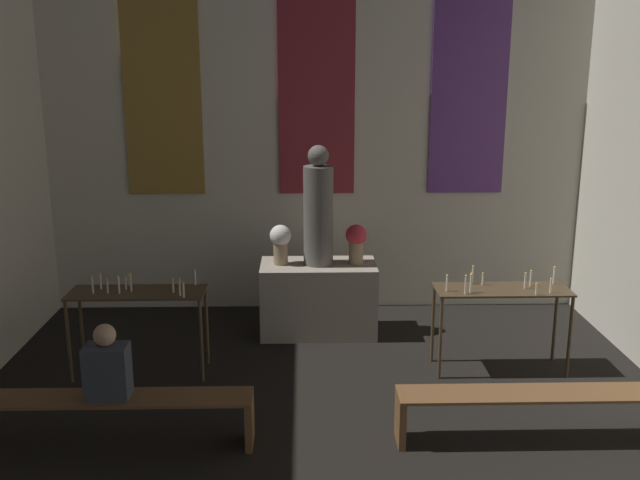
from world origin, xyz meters
TOP-DOWN VIEW (x-y plane):
  - wall_back at (0.00, 11.40)m, footprint 7.08×0.16m
  - altar at (0.00, 10.38)m, footprint 1.37×0.72m
  - statue at (0.00, 10.38)m, footprint 0.35×0.35m
  - flower_vase_left at (-0.44, 10.38)m, footprint 0.25×0.25m
  - flower_vase_right at (0.44, 10.38)m, footprint 0.25×0.25m
  - candle_rack_left at (-1.89, 9.27)m, footprint 1.39×0.49m
  - candle_rack_right at (1.89, 9.27)m, footprint 1.39×0.49m
  - pew_back_left at (-1.83, 7.79)m, footprint 2.43×0.36m
  - pew_back_right at (1.83, 7.79)m, footprint 2.43×0.36m
  - person_seated at (-1.82, 7.79)m, footprint 0.36×0.24m

SIDE VIEW (x-z plane):
  - pew_back_left at x=-1.83m, z-range 0.12..0.57m
  - pew_back_right at x=1.83m, z-range 0.12..0.57m
  - altar at x=0.00m, z-range 0.00..0.86m
  - person_seated at x=-1.82m, z-range 0.41..1.05m
  - candle_rack_left at x=-1.89m, z-range 0.24..1.33m
  - candle_rack_right at x=1.89m, z-range 0.23..1.34m
  - flower_vase_left at x=-0.44m, z-range 0.90..1.38m
  - flower_vase_right at x=0.44m, z-range 0.90..1.38m
  - statue at x=0.00m, z-range 0.81..2.21m
  - wall_back at x=0.00m, z-range 0.03..4.84m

